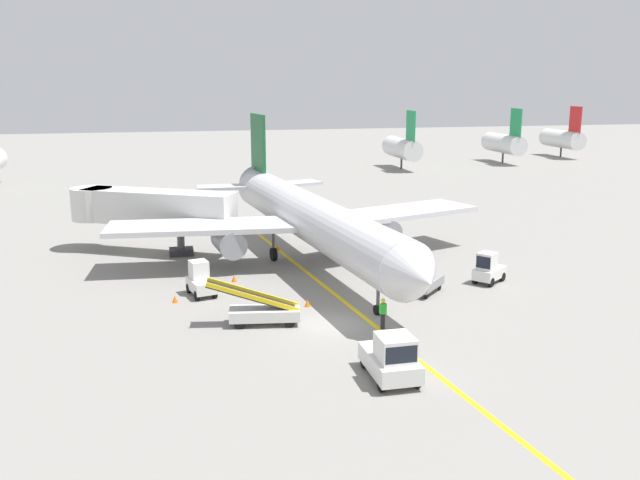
{
  "coord_description": "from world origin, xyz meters",
  "views": [
    {
      "loc": [
        -8.57,
        -33.96,
        12.93
      ],
      "look_at": [
        1.44,
        9.49,
        2.5
      ],
      "focal_mm": 38.27,
      "sensor_mm": 36.0,
      "label": 1
    }
  ],
  "objects_px": {
    "belt_loader_forward_hold": "(262,310)",
    "safety_cone_nose_right": "(175,299)",
    "airliner": "(308,217)",
    "safety_cone_wingtip_right": "(278,248)",
    "safety_cone_wingtip_left": "(234,278)",
    "pushback_tug": "(392,358)",
    "safety_cone_nose_left": "(307,303)",
    "baggage_tug_near_wing": "(200,280)",
    "baggage_tug_by_cargo_door": "(488,269)",
    "baggage_cart_loaded": "(424,286)",
    "ground_crew_marshaller": "(383,313)",
    "jet_bridge": "(142,207)"
  },
  "relations": [
    {
      "from": "baggage_tug_near_wing",
      "to": "safety_cone_nose_left",
      "type": "distance_m",
      "value": 7.06
    },
    {
      "from": "airliner",
      "to": "ground_crew_marshaller",
      "type": "xyz_separation_m",
      "value": [
        1.04,
        -14.22,
        -2.51
      ]
    },
    {
      "from": "safety_cone_wingtip_left",
      "to": "safety_cone_nose_left",
      "type": "bearing_deg",
      "value": -58.87
    },
    {
      "from": "baggage_cart_loaded",
      "to": "safety_cone_wingtip_right",
      "type": "relative_size",
      "value": 7.39
    },
    {
      "from": "belt_loader_forward_hold",
      "to": "safety_cone_nose_right",
      "type": "relative_size",
      "value": 11.68
    },
    {
      "from": "belt_loader_forward_hold",
      "to": "jet_bridge",
      "type": "bearing_deg",
      "value": 110.15
    },
    {
      "from": "jet_bridge",
      "to": "baggage_tug_by_cargo_door",
      "type": "xyz_separation_m",
      "value": [
        22.13,
        -13.58,
        -2.62
      ]
    },
    {
      "from": "pushback_tug",
      "to": "baggage_tug_near_wing",
      "type": "bearing_deg",
      "value": 117.63
    },
    {
      "from": "airliner",
      "to": "safety_cone_nose_left",
      "type": "xyz_separation_m",
      "value": [
        -2.11,
        -9.68,
        -3.2
      ]
    },
    {
      "from": "airliner",
      "to": "safety_cone_wingtip_right",
      "type": "relative_size",
      "value": 80.28
    },
    {
      "from": "airliner",
      "to": "baggage_tug_by_cargo_door",
      "type": "relative_size",
      "value": 13.12
    },
    {
      "from": "ground_crew_marshaller",
      "to": "safety_cone_nose_right",
      "type": "bearing_deg",
      "value": 146.75
    },
    {
      "from": "safety_cone_wingtip_right",
      "to": "safety_cone_wingtip_left",
      "type": "bearing_deg",
      "value": -118.37
    },
    {
      "from": "baggage_tug_near_wing",
      "to": "baggage_tug_by_cargo_door",
      "type": "bearing_deg",
      "value": -5.19
    },
    {
      "from": "jet_bridge",
      "to": "safety_cone_nose_right",
      "type": "xyz_separation_m",
      "value": [
        2.03,
        -13.12,
        -3.32
      ]
    },
    {
      "from": "baggage_tug_by_cargo_door",
      "to": "baggage_cart_loaded",
      "type": "bearing_deg",
      "value": -167.11
    },
    {
      "from": "jet_bridge",
      "to": "safety_cone_wingtip_right",
      "type": "bearing_deg",
      "value": -9.8
    },
    {
      "from": "belt_loader_forward_hold",
      "to": "baggage_cart_loaded",
      "type": "distance_m",
      "value": 11.14
    },
    {
      "from": "safety_cone_nose_right",
      "to": "pushback_tug",
      "type": "bearing_deg",
      "value": -55.22
    },
    {
      "from": "safety_cone_wingtip_right",
      "to": "airliner",
      "type": "bearing_deg",
      "value": -69.47
    },
    {
      "from": "jet_bridge",
      "to": "safety_cone_nose_right",
      "type": "bearing_deg",
      "value": -81.22
    },
    {
      "from": "safety_cone_nose_left",
      "to": "safety_cone_wingtip_right",
      "type": "xyz_separation_m",
      "value": [
        0.54,
        13.86,
        0.0
      ]
    },
    {
      "from": "jet_bridge",
      "to": "baggage_tug_by_cargo_door",
      "type": "height_order",
      "value": "jet_bridge"
    },
    {
      "from": "jet_bridge",
      "to": "belt_loader_forward_hold",
      "type": "relative_size",
      "value": 2.43
    },
    {
      "from": "ground_crew_marshaller",
      "to": "safety_cone_wingtip_left",
      "type": "height_order",
      "value": "ground_crew_marshaller"
    },
    {
      "from": "belt_loader_forward_hold",
      "to": "baggage_cart_loaded",
      "type": "bearing_deg",
      "value": 17.13
    },
    {
      "from": "airliner",
      "to": "ground_crew_marshaller",
      "type": "bearing_deg",
      "value": -85.8
    },
    {
      "from": "baggage_cart_loaded",
      "to": "safety_cone_nose_left",
      "type": "relative_size",
      "value": 7.39
    },
    {
      "from": "jet_bridge",
      "to": "ground_crew_marshaller",
      "type": "bearing_deg",
      "value": -57.68
    },
    {
      "from": "jet_bridge",
      "to": "baggage_tug_near_wing",
      "type": "distance_m",
      "value": 12.71
    },
    {
      "from": "pushback_tug",
      "to": "safety_cone_nose_left",
      "type": "height_order",
      "value": "pushback_tug"
    },
    {
      "from": "pushback_tug",
      "to": "baggage_tug_by_cargo_door",
      "type": "relative_size",
      "value": 1.34
    },
    {
      "from": "safety_cone_nose_right",
      "to": "safety_cone_wingtip_left",
      "type": "relative_size",
      "value": 1.0
    },
    {
      "from": "pushback_tug",
      "to": "safety_cone_nose_right",
      "type": "distance_m",
      "value": 16.02
    },
    {
      "from": "baggage_tug_near_wing",
      "to": "baggage_tug_by_cargo_door",
      "type": "relative_size",
      "value": 0.98
    },
    {
      "from": "baggage_tug_near_wing",
      "to": "safety_cone_wingtip_right",
      "type": "distance_m",
      "value": 12.08
    },
    {
      "from": "baggage_tug_by_cargo_door",
      "to": "baggage_cart_loaded",
      "type": "height_order",
      "value": "baggage_tug_by_cargo_door"
    },
    {
      "from": "baggage_tug_near_wing",
      "to": "baggage_cart_loaded",
      "type": "distance_m",
      "value": 13.9
    },
    {
      "from": "safety_cone_nose_right",
      "to": "safety_cone_wingtip_left",
      "type": "bearing_deg",
      "value": 42.48
    },
    {
      "from": "ground_crew_marshaller",
      "to": "safety_cone_nose_left",
      "type": "height_order",
      "value": "ground_crew_marshaller"
    },
    {
      "from": "belt_loader_forward_hold",
      "to": "safety_cone_nose_left",
      "type": "xyz_separation_m",
      "value": [
        3.0,
        2.37,
        -0.56
      ]
    },
    {
      "from": "jet_bridge",
      "to": "safety_cone_nose_right",
      "type": "height_order",
      "value": "jet_bridge"
    },
    {
      "from": "baggage_tug_by_cargo_door",
      "to": "belt_loader_forward_hold",
      "type": "height_order",
      "value": "belt_loader_forward_hold"
    },
    {
      "from": "baggage_tug_by_cargo_door",
      "to": "safety_cone_wingtip_right",
      "type": "height_order",
      "value": "baggage_tug_by_cargo_door"
    },
    {
      "from": "belt_loader_forward_hold",
      "to": "safety_cone_wingtip_left",
      "type": "distance_m",
      "value": 8.48
    },
    {
      "from": "ground_crew_marshaller",
      "to": "safety_cone_wingtip_right",
      "type": "bearing_deg",
      "value": 98.07
    },
    {
      "from": "ground_crew_marshaller",
      "to": "safety_cone_wingtip_left",
      "type": "distance_m",
      "value": 12.63
    },
    {
      "from": "baggage_tug_near_wing",
      "to": "safety_cone_nose_left",
      "type": "xyz_separation_m",
      "value": [
        5.97,
        -3.71,
        -0.71
      ]
    },
    {
      "from": "safety_cone_nose_left",
      "to": "safety_cone_wingtip_right",
      "type": "bearing_deg",
      "value": 87.76
    },
    {
      "from": "ground_crew_marshaller",
      "to": "safety_cone_wingtip_right",
      "type": "relative_size",
      "value": 3.86
    }
  ]
}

